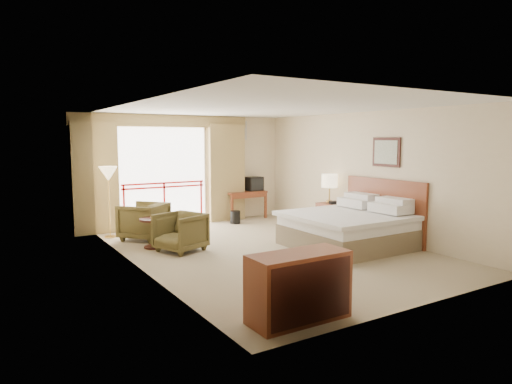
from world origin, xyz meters
TOP-DOWN VIEW (x-y plane):
  - floor at (0.00, 0.00)m, footprint 7.00×7.00m
  - ceiling at (0.00, 0.00)m, footprint 7.00×7.00m
  - wall_back at (0.00, 3.50)m, footprint 5.00×0.00m
  - wall_front at (0.00, -3.50)m, footprint 5.00×0.00m
  - wall_left at (-2.50, 0.00)m, footprint 0.00×7.00m
  - wall_right at (2.50, 0.00)m, footprint 0.00×7.00m
  - balcony_door at (-0.80, 3.48)m, footprint 2.40×0.00m
  - balcony_railing at (-0.80, 3.46)m, footprint 2.09×0.03m
  - curtain_left at (-2.45, 3.35)m, footprint 1.00×0.26m
  - curtain_right at (0.85, 3.35)m, footprint 1.00×0.26m
  - valance at (-0.80, 3.38)m, footprint 4.40×0.22m
  - hvac_vent at (1.30, 3.47)m, footprint 0.50×0.04m
  - bed at (1.50, -0.60)m, footprint 2.13×2.06m
  - headboard at (2.46, -0.60)m, footprint 0.06×2.10m
  - framed_art at (2.47, -0.60)m, footprint 0.04×0.72m
  - nightstand at (2.24, 0.81)m, footprint 0.48×0.56m
  - table_lamp at (2.24, 0.86)m, footprint 0.37×0.37m
  - phone at (2.19, 0.66)m, footprint 0.19×0.16m
  - desk at (1.39, 3.35)m, footprint 1.12×0.54m
  - tv at (1.69, 3.30)m, footprint 0.42×0.33m
  - coffee_maker at (1.04, 3.30)m, footprint 0.15×0.15m
  - cup at (1.19, 3.25)m, footprint 0.07×0.07m
  - wastebasket at (0.80, 2.76)m, footprint 0.31×0.31m
  - armchair_far at (-1.74, 2.17)m, footprint 1.20×1.20m
  - armchair_near at (-1.48, 0.80)m, footprint 1.04×1.02m
  - side_table at (-1.83, 1.31)m, footprint 0.53×0.53m
  - book at (-1.83, 1.31)m, footprint 0.20×0.24m
  - floor_lamp at (-2.30, 2.77)m, footprint 0.39×0.39m
  - dresser at (-1.59, -3.05)m, footprint 1.21×0.51m

SIDE VIEW (x-z plane):
  - floor at x=0.00m, z-range 0.00..0.00m
  - armchair_far at x=-1.74m, z-range -0.39..0.39m
  - armchair_near at x=-1.48m, z-range -0.37..0.37m
  - wastebasket at x=0.80m, z-range 0.00..0.32m
  - nightstand at x=2.24m, z-range 0.00..0.64m
  - bed at x=1.50m, z-range -0.11..0.86m
  - side_table at x=-1.83m, z-range 0.11..0.69m
  - dresser at x=-1.59m, z-range 0.00..0.81m
  - desk at x=1.39m, z-range 0.20..0.94m
  - book at x=-1.83m, z-range 0.58..0.60m
  - headboard at x=2.46m, z-range 0.00..1.30m
  - phone at x=2.19m, z-range 0.64..0.72m
  - cup at x=1.19m, z-range 0.73..0.82m
  - balcony_railing at x=-0.80m, z-range 0.30..1.32m
  - coffee_maker at x=1.04m, z-range 0.73..0.99m
  - tv at x=1.69m, z-range 0.73..1.11m
  - table_lamp at x=2.24m, z-range 0.82..1.47m
  - balcony_door at x=-0.80m, z-range 0.00..2.40m
  - curtain_left at x=-2.45m, z-range 0.00..2.50m
  - curtain_right at x=0.85m, z-range 0.00..2.50m
  - floor_lamp at x=-2.30m, z-range 0.55..2.09m
  - wall_left at x=-2.50m, z-range -2.15..4.85m
  - wall_right at x=2.50m, z-range -2.15..4.85m
  - wall_back at x=0.00m, z-range -1.15..3.85m
  - wall_front at x=0.00m, z-range -1.15..3.85m
  - framed_art at x=2.47m, z-range 1.55..2.15m
  - hvac_vent at x=1.30m, z-range 2.10..2.60m
  - valance at x=-0.80m, z-range 2.41..2.69m
  - ceiling at x=0.00m, z-range 2.70..2.70m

